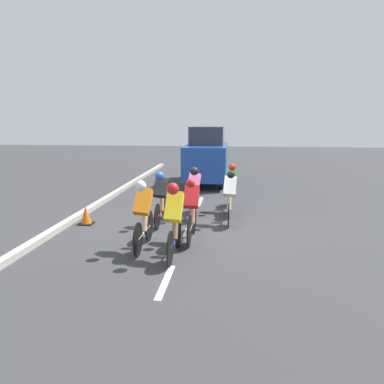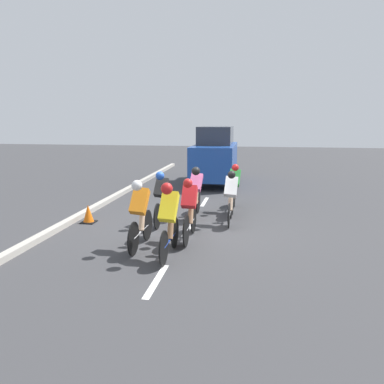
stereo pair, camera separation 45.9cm
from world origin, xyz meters
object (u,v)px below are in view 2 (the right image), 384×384
Objects in this scene: cyclist_black at (162,196)px; cyclist_green at (234,187)px; cyclist_white at (231,196)px; traffic_cone at (88,214)px; cyclist_yellow at (169,218)px; support_car at (215,156)px; cyclist_orange at (140,212)px; cyclist_pink at (196,191)px; cyclist_red at (190,208)px.

cyclist_green is (-1.79, -1.81, -0.01)m from cyclist_black.
cyclist_white is 3.25× the size of traffic_cone.
support_car reaches higher than cyclist_yellow.
cyclist_pink is at bearing -105.76° from cyclist_orange.
cyclist_yellow is at bearing 79.43° from cyclist_red.
cyclist_black is at bearing -175.60° from traffic_cone.
cyclist_orange is 1.02× the size of cyclist_black.
cyclist_yellow is at bearing 68.82° from cyclist_white.
cyclist_red is 3.11m from cyclist_green.
cyclist_orange is 2.86m from cyclist_pink.
cyclist_green reaches higher than traffic_cone.
cyclist_yellow reaches higher than cyclist_orange.
cyclist_yellow is 3.18m from cyclist_pink.
cyclist_yellow is 0.98× the size of cyclist_red.
support_car is at bearing -96.03° from cyclist_black.
cyclist_red is at bearing 61.80° from cyclist_white.
cyclist_yellow is 9.04m from support_car.
cyclist_pink is 0.98× the size of cyclist_green.
cyclist_orange is 0.42× the size of support_car.
cyclist_green is at bearing -115.81° from cyclist_orange.
cyclist_red is 2.04m from cyclist_pink.
support_car is (1.07, -6.32, 0.44)m from cyclist_white.
cyclist_pink is 1.11m from cyclist_white.
cyclist_pink reaches higher than cyclist_white.
cyclist_yellow is 1.01× the size of cyclist_black.
cyclist_pink is 3.40× the size of traffic_cone.
support_car is at bearing -77.49° from cyclist_green.
cyclist_pink is at bearing 90.64° from support_car.
cyclist_black is at bearing -90.09° from cyclist_orange.
traffic_cone is (2.70, 6.85, -0.96)m from support_car.
cyclist_green is (-1.80, -3.71, -0.05)m from cyclist_orange.
cyclist_orange is at bearing 89.91° from cyclist_black.
cyclist_black is 1.00× the size of cyclist_green.
cyclist_orange is at bearing -30.83° from cyclist_yellow.
cyclist_orange is at bearing 64.19° from cyclist_green.
cyclist_black is at bearing 11.94° from cyclist_white.
cyclist_yellow is 1.00× the size of cyclist_green.
cyclist_orange is 1.02× the size of cyclist_green.
cyclist_pink is 1.05× the size of cyclist_white.
cyclist_black is (-0.00, -1.90, -0.03)m from cyclist_orange.
support_car is at bearing -80.39° from cyclist_white.
traffic_cone is at bearing -19.28° from cyclist_red.
support_car is (0.24, -7.88, 0.44)m from cyclist_red.
cyclist_orange reaches higher than cyclist_red.
cyclist_black is (0.77, 0.85, -0.01)m from cyclist_pink.
cyclist_orange is 2.89m from cyclist_white.
cyclist_red is at bearing -142.76° from cyclist_orange.
cyclist_white is (-1.00, 0.47, -0.02)m from cyclist_pink.
cyclist_black is 6.75m from support_car.
cyclist_red is 1.03× the size of cyclist_black.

